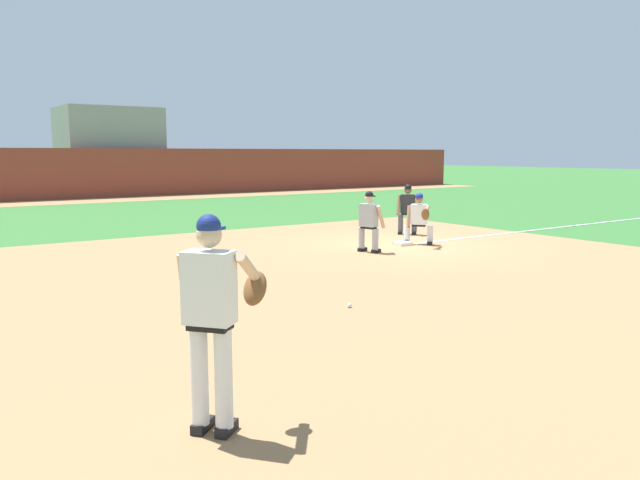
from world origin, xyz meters
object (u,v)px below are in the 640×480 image
object	(u,v)px
first_base_bag	(402,244)
baseball	(349,305)
first_baseman	(419,216)
umpire	(408,207)
pitcher	(214,311)
baserunner	(369,219)

from	to	relation	value
first_base_bag	baseball	bearing A→B (deg)	-139.15
baseball	first_baseman	xyz separation A→B (m)	(5.51, 4.23, 0.69)
first_baseman	umpire	size ratio (longest dim) A/B	0.92
baseball	pitcher	distance (m)	4.61
first_base_bag	baseball	size ratio (longest dim) A/B	5.14
pitcher	first_baseman	size ratio (longest dim) A/B	1.39
baseball	pitcher	size ratio (longest dim) A/B	0.04
baseball	baserunner	size ratio (longest dim) A/B	0.05
pitcher	umpire	distance (m)	13.39
first_baseman	baserunner	world-z (taller)	baserunner
baseball	baserunner	xyz separation A→B (m)	(3.66, 4.00, 0.76)
first_base_bag	baserunner	world-z (taller)	baserunner
first_base_bag	first_baseman	distance (m)	0.82
baseball	first_baseman	bearing A→B (deg)	37.53
first_base_bag	baserunner	bearing A→B (deg)	-164.61
baserunner	umpire	xyz separation A→B (m)	(3.00, 1.90, 0.00)
first_base_bag	umpire	world-z (taller)	umpire
first_baseman	umpire	xyz separation A→B (m)	(1.15, 1.68, 0.06)
pitcher	baserunner	xyz separation A→B (m)	(7.20, 6.77, -0.27)
baseball	first_baseman	distance (m)	6.98
first_base_bag	baseball	world-z (taller)	first_base_bag
baserunner	umpire	world-z (taller)	same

